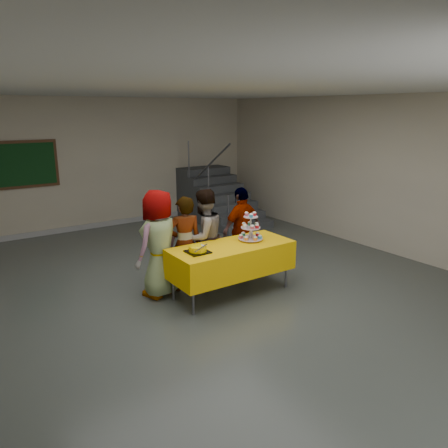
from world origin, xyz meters
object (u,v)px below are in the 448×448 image
Objects in this scene: schoolchild_d at (242,229)px; staircase at (215,200)px; bake_table at (232,259)px; noticeboard at (26,164)px; cupcake_stand at (251,230)px; bear_cake at (198,248)px; schoolchild_c at (204,237)px; schoolchild_b at (185,244)px; schoolchild_a at (159,244)px.

staircase is (1.62, 3.32, -0.24)m from schoolchild_d.
noticeboard is (-1.84, 4.92, 1.04)m from bake_table.
bear_cake is (-0.98, -0.06, -0.11)m from cupcake_stand.
cupcake_stand is at bearing 121.06° from schoolchild_c.
schoolchild_b is 1.27m from schoolchild_d.
schoolchild_c is 1.18× the size of noticeboard.
schoolchild_a is at bearing -2.01° from schoolchild_d.
schoolchild_d is at bearing 179.49° from schoolchild_c.
staircase is (2.88, 3.55, -0.25)m from schoolchild_b.
schoolchild_c is 1.05× the size of schoolchild_d.
schoolchild_b is at bearing 79.86° from bear_cake.
bake_table is 1.27× the size of schoolchild_b.
staircase reaches higher than schoolchild_b.
noticeboard reaches higher than bear_cake.
schoolchild_a is (-0.31, 0.59, -0.03)m from bear_cake.
schoolchild_d is (0.87, 0.16, -0.04)m from schoolchild_c.
bake_table is 1.23× the size of schoolchild_c.
schoolchild_a reaches higher than schoolchild_b.
cupcake_stand is at bearing 3.46° from bear_cake.
bear_cake is at bearing -125.97° from staircase.
bake_table is 1.45× the size of noticeboard.
bear_cake is 0.22× the size of schoolchild_a.
bake_table is 0.54m from cupcake_stand.
bear_cake reaches higher than bake_table.
schoolchild_c is 4.73m from noticeboard.
noticeboard reaches higher than staircase.
schoolchild_d is (1.35, 0.78, -0.10)m from bear_cake.
staircase is (2.38, 4.09, -0.07)m from bake_table.
schoolchild_a reaches higher than bake_table.
staircase is at bearing 63.71° from cupcake_stand.
schoolchild_a is 0.67× the size of staircase.
schoolchild_b is (0.10, 0.55, -0.09)m from bear_cake.
schoolchild_a reaches higher than schoolchild_c.
schoolchild_b is at bearing -1.71° from schoolchild_c.
staircase is (3.29, 3.51, -0.32)m from schoolchild_a.
bake_table is at bearing 1.37° from bear_cake.
bake_table is at bearing 36.61° from schoolchild_d.
schoolchild_a reaches higher than bear_cake.
schoolchild_b is (-0.88, 0.49, -0.20)m from cupcake_stand.
bake_table is at bearing 146.58° from schoolchild_b.
staircase reaches higher than schoolchild_d.
schoolchild_a is at bearing 147.68° from bake_table.
cupcake_stand is 1.40m from schoolchild_a.
schoolchild_b reaches higher than bear_cake.
schoolchild_b is 0.38m from schoolchild_c.
bake_table is 0.75m from schoolchild_b.
schoolchild_c reaches higher than bake_table.
bake_table is 1.29× the size of schoolchild_d.
schoolchild_c is 0.89m from schoolchild_d.
schoolchild_a is 0.79m from schoolchild_c.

